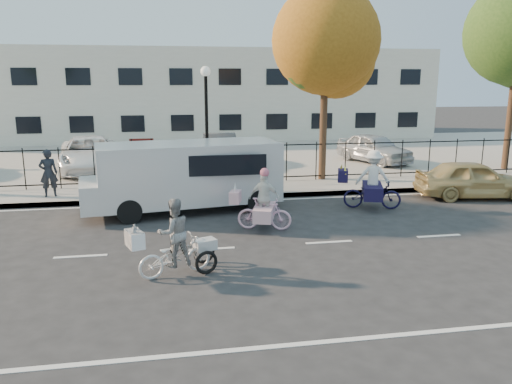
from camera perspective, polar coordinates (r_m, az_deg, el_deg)
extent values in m
plane|color=#333334|center=(12.18, -5.28, -6.52)|extent=(120.00, 120.00, 0.00)
cube|color=#A8A399|center=(17.00, -6.71, -0.74)|extent=(60.00, 0.10, 0.15)
cube|color=#A8A399|center=(18.03, -6.91, 0.02)|extent=(60.00, 2.20, 0.15)
cube|color=#A8A399|center=(26.78, -7.98, 4.12)|extent=(60.00, 15.60, 0.15)
cube|color=silver|center=(36.50, -8.73, 10.96)|extent=(34.00, 10.00, 6.00)
cylinder|color=black|center=(18.42, -5.64, 6.86)|extent=(0.12, 0.12, 4.00)
sphere|color=white|center=(18.33, -5.79, 13.56)|extent=(0.36, 0.36, 0.36)
cylinder|color=black|center=(18.55, -13.92, 3.17)|extent=(0.06, 0.06, 1.80)
cylinder|color=black|center=(18.52, -11.76, 3.26)|extent=(0.06, 0.06, 1.80)
cube|color=#59140F|center=(18.45, -12.93, 5.05)|extent=(0.85, 0.04, 0.60)
imported|color=white|center=(10.61, -9.25, -7.23)|extent=(1.66, 1.05, 0.82)
imported|color=white|center=(10.44, -9.35, -4.60)|extent=(0.84, 0.75, 1.44)
cube|color=white|center=(10.20, -13.69, -5.25)|extent=(0.43, 0.57, 0.33)
cone|color=white|center=(10.25, -13.72, -3.89)|extent=(0.13, 0.13, 0.16)
cone|color=white|center=(10.04, -13.79, -4.25)|extent=(0.13, 0.13, 0.16)
torus|color=black|center=(10.60, -5.70, -8.03)|extent=(0.51, 0.24, 0.51)
torus|color=black|center=(11.20, -5.95, -6.88)|extent=(0.51, 0.24, 0.51)
cube|color=white|center=(10.80, -5.86, -5.98)|extent=(0.54, 0.46, 0.23)
imported|color=#F9BEDC|center=(13.55, 0.97, -2.51)|extent=(1.54, 0.86, 0.89)
imported|color=white|center=(13.43, 0.97, -0.65)|extent=(0.89, 0.58, 1.40)
cube|color=#D5A2AE|center=(13.55, -2.39, -0.57)|extent=(0.41, 0.55, 0.32)
cone|color=silver|center=(13.49, -2.40, 0.61)|extent=(0.11, 0.11, 0.28)
cube|color=#D5A2AE|center=(13.53, 0.97, -2.33)|extent=(0.82, 1.25, 0.36)
sphere|color=#D7667E|center=(13.29, 0.98, 2.23)|extent=(0.25, 0.25, 0.25)
imported|color=black|center=(16.21, 13.13, -0.23)|extent=(1.89, 1.17, 0.94)
imported|color=white|center=(16.09, 13.23, 1.78)|extent=(1.20, 0.92, 1.64)
cube|color=#161035|center=(16.05, 9.90, 1.88)|extent=(0.48, 0.64, 0.37)
cone|color=yellow|center=(16.19, 9.71, 2.72)|extent=(0.12, 0.24, 0.34)
cone|color=yellow|center=(15.84, 10.16, 2.49)|extent=(0.12, 0.24, 0.34)
cube|color=#161035|center=(16.19, 13.15, 0.13)|extent=(0.98, 1.46, 0.42)
cube|color=silver|center=(15.53, -7.64, 2.25)|extent=(5.71, 2.84, 1.82)
cube|color=silver|center=(15.80, -18.46, 0.01)|extent=(0.80, 2.03, 0.81)
cylinder|color=black|center=(14.89, -14.80, -1.90)|extent=(0.74, 0.37, 0.71)
cylinder|color=black|center=(16.62, -14.32, -0.38)|extent=(0.74, 0.37, 0.71)
cylinder|color=black|center=(15.05, -0.05, -1.33)|extent=(0.74, 0.37, 0.71)
cylinder|color=black|center=(16.76, -1.10, 0.12)|extent=(0.74, 0.37, 0.71)
imported|color=tan|center=(18.76, 23.60, 1.35)|extent=(4.05, 2.14, 1.31)
imported|color=black|center=(18.11, -22.63, 2.02)|extent=(0.65, 0.49, 1.61)
imported|color=white|center=(22.77, -18.50, 4.15)|extent=(3.13, 5.54, 1.46)
imported|color=#46494D|center=(23.14, -4.18, 4.86)|extent=(1.78, 4.43, 1.43)
imported|color=#B9BEC2|center=(24.46, 13.33, 4.92)|extent=(2.93, 4.37, 1.38)
cylinder|color=#442D1D|center=(19.76, 7.71, 7.90)|extent=(0.28, 0.28, 4.78)
sphere|color=#9F6219|center=(19.75, 7.98, 16.81)|extent=(4.10, 4.10, 4.10)
sphere|color=#9F6219|center=(20.06, 9.15, 14.76)|extent=(3.00, 3.00, 3.00)
cylinder|color=#442D1D|center=(24.60, 27.06, 8.09)|extent=(0.28, 0.28, 5.23)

